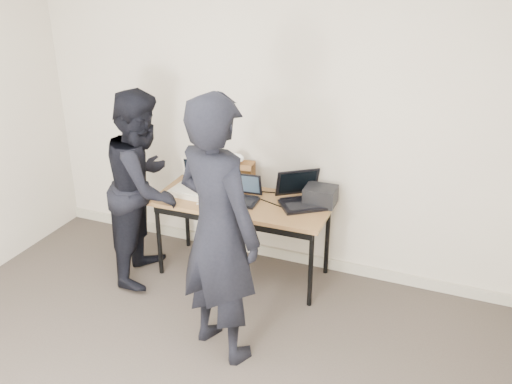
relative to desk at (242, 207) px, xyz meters
The scene contains 13 objects.
room 1.99m from the desk, 85.94° to the right, with size 4.60×4.60×2.80m.
desk is the anchor object (origin of this frame).
laptop_beige 0.49m from the desk, behind, with size 0.35×0.34×0.27m.
laptop_center 0.11m from the desk, 100.07° to the left, with size 0.30×0.29×0.22m.
laptop_right 0.51m from the desk, 16.52° to the left, with size 0.51×0.50×0.27m.
leather_satchel 0.34m from the desk, 128.22° to the left, with size 0.38×0.23×0.25m.
tissue 0.44m from the desk, 122.94° to the left, with size 0.13×0.10×0.08m, color white.
equipment_box 0.67m from the desk, 16.95° to the left, with size 0.26×0.22×0.15m, color black.
power_brick 0.29m from the desk, 142.65° to the right, with size 0.09×0.06×0.03m, color black.
cables 0.08m from the desk, ahead, with size 1.14×0.48×0.01m.
person_typist 1.05m from the desk, 75.69° to the right, with size 0.70×0.46×1.92m, color black.
person_observer 0.85m from the desk, 160.48° to the right, with size 0.81×0.63×1.67m, color black.
baseboard 0.73m from the desk, 70.28° to the left, with size 4.50×0.03×0.10m, color #AFA891.
Camera 1 is at (1.63, -2.15, 2.78)m, focal length 40.00 mm.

